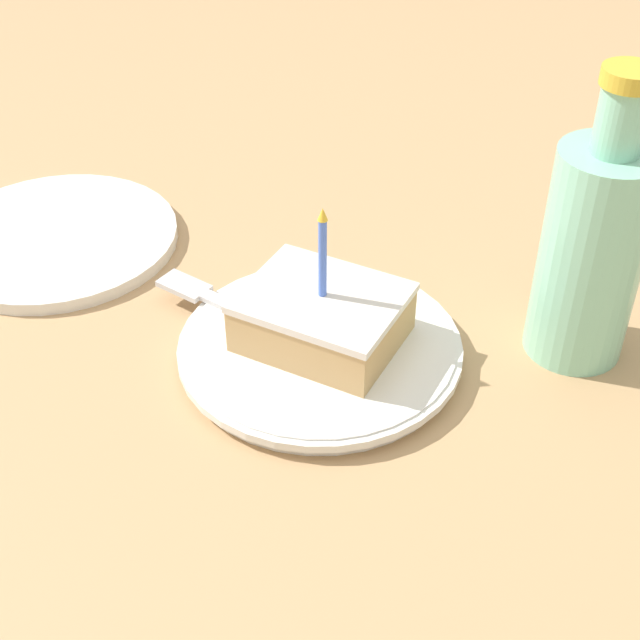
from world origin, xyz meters
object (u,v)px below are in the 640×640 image
object	(u,v)px
fork	(237,310)
bottle	(593,247)
cake_slice	(322,316)
side_plate	(57,238)
plate	(320,349)

from	to	relation	value
fork	bottle	size ratio (longest dim) A/B	0.81
cake_slice	bottle	size ratio (longest dim) A/B	0.51
cake_slice	fork	size ratio (longest dim) A/B	0.63
bottle	side_plate	xyz separation A→B (m)	(0.08, -0.48, -0.09)
plate	fork	world-z (taller)	fork
plate	bottle	bearing A→B (deg)	121.91
plate	side_plate	world-z (taller)	plate
plate	cake_slice	distance (m)	0.03
cake_slice	side_plate	distance (m)	0.30
cake_slice	plate	bearing A→B (deg)	1.49
plate	fork	xyz separation A→B (m)	(-0.00, -0.08, 0.01)
plate	side_plate	distance (m)	0.30
plate	fork	distance (m)	0.08
cake_slice	side_plate	xyz separation A→B (m)	(-0.03, -0.30, -0.03)
side_plate	cake_slice	bearing A→B (deg)	84.59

